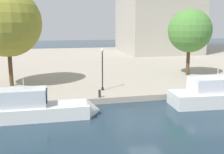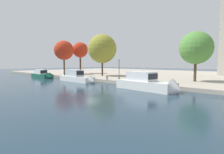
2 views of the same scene
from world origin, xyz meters
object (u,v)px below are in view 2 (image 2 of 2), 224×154
(lamp_post, at_px, (119,67))
(tree_1, at_px, (196,49))
(motor_yacht_2, at_px, (148,85))
(mooring_bollard_0, at_px, (65,74))
(mooring_bollard_1, at_px, (107,78))
(mooring_bollard_2, at_px, (42,72))
(motor_yacht_1, at_px, (78,78))
(motor_yacht_0, at_px, (43,75))
(tree_2, at_px, (103,48))
(tree_3, at_px, (64,50))
(tree_0, at_px, (81,50))

(lamp_post, relative_size, tree_1, 0.50)
(motor_yacht_2, xyz_separation_m, mooring_bollard_0, (-27.13, 2.97, 0.23))
(mooring_bollard_1, bearing_deg, motor_yacht_2, -14.66)
(mooring_bollard_1, distance_m, mooring_bollard_2, 29.01)
(motor_yacht_1, bearing_deg, mooring_bollard_1, 28.20)
(motor_yacht_1, relative_size, tree_1, 1.19)
(motor_yacht_0, bearing_deg, mooring_bollard_1, 10.01)
(motor_yacht_2, height_order, tree_2, tree_2)
(tree_2, bearing_deg, motor_yacht_2, -26.85)
(motor_yacht_1, xyz_separation_m, tree_1, (19.78, 11.72, 5.78))
(motor_yacht_1, distance_m, mooring_bollard_1, 6.58)
(motor_yacht_2, xyz_separation_m, lamp_post, (-10.62, 5.71, 2.39))
(motor_yacht_0, height_order, mooring_bollard_2, motor_yacht_0)
(tree_1, xyz_separation_m, tree_3, (-36.27, -4.58, 1.17))
(motor_yacht_0, distance_m, motor_yacht_2, 32.61)
(mooring_bollard_2, bearing_deg, mooring_bollard_1, -0.36)
(mooring_bollard_2, relative_size, tree_3, 0.08)
(mooring_bollard_2, xyz_separation_m, tree_0, (6.90, 9.79, 7.23))
(mooring_bollard_1, height_order, mooring_bollard_2, mooring_bollard_2)
(mooring_bollard_1, height_order, tree_1, tree_1)
(mooring_bollard_0, xyz_separation_m, tree_0, (-6.41, 10.00, 7.22))
(motor_yacht_1, relative_size, motor_yacht_2, 1.04)
(motor_yacht_1, xyz_separation_m, tree_2, (-2.98, 10.25, 7.08))
(motor_yacht_0, bearing_deg, mooring_bollard_2, 157.08)
(mooring_bollard_1, bearing_deg, lamp_post, 73.32)
(motor_yacht_2, bearing_deg, motor_yacht_1, -176.12)
(motor_yacht_0, bearing_deg, tree_3, 100.00)
(lamp_post, height_order, tree_1, tree_1)
(motor_yacht_2, distance_m, mooring_bollard_2, 40.57)
(motor_yacht_2, distance_m, tree_0, 36.73)
(motor_yacht_1, height_order, tree_3, tree_3)
(lamp_post, bearing_deg, mooring_bollard_0, -170.58)
(motor_yacht_0, distance_m, tree_3, 10.37)
(mooring_bollard_0, bearing_deg, lamp_post, 9.42)
(tree_0, xyz_separation_m, tree_1, (36.04, -1.24, -1.72))
(tree_0, distance_m, tree_3, 5.84)
(lamp_post, bearing_deg, tree_3, 176.42)
(mooring_bollard_0, height_order, mooring_bollard_1, mooring_bollard_0)
(mooring_bollard_0, bearing_deg, tree_1, 16.48)
(mooring_bollard_0, relative_size, tree_0, 0.08)
(motor_yacht_0, relative_size, tree_2, 0.86)
(motor_yacht_1, height_order, tree_0, tree_0)
(motor_yacht_2, distance_m, mooring_bollard_0, 27.30)
(mooring_bollard_1, xyz_separation_m, tree_1, (13.93, 8.74, 5.52))
(mooring_bollard_1, xyz_separation_m, tree_2, (-8.84, 7.27, 6.82))
(mooring_bollard_2, distance_m, tree_0, 13.99)
(motor_yacht_1, bearing_deg, tree_0, 142.65)
(motor_yacht_1, bearing_deg, mooring_bollard_2, 173.43)
(motor_yacht_2, distance_m, lamp_post, 12.29)
(motor_yacht_0, bearing_deg, lamp_post, 16.45)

